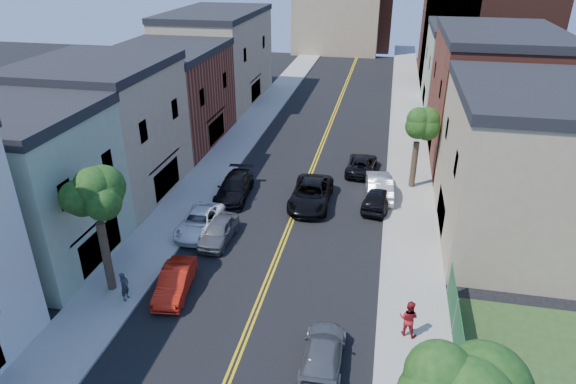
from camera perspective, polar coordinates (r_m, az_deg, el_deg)
The scene contains 28 objects.
sidewalk_left at distance 49.93m, azimuth -4.79°, elevation 7.07°, with size 3.20×100.00×0.15m, color gray.
sidewalk_right at distance 48.14m, azimuth 13.69°, elevation 5.65°, with size 3.20×100.00×0.15m, color gray.
curb_left at distance 49.49m, azimuth -2.83°, elevation 6.95°, with size 0.30×100.00×0.15m, color gray.
curb_right at distance 48.09m, azimuth 11.61°, elevation 5.85°, with size 0.30×100.00×0.15m, color gray.
bldg_left_palegrn at distance 31.33m, azimuth -28.44°, elevation -0.01°, with size 9.00×8.00×8.50m, color gray.
bldg_left_tan_near at distance 37.92m, azimuth -20.37°, elevation 6.25°, with size 9.00×10.00×9.00m, color #998466.
bldg_left_brick at distance 47.28m, azimuth -13.57°, elevation 10.31°, with size 9.00×12.00×8.00m, color brown.
bldg_left_tan_far at distance 59.72m, azimuth -8.08°, elevation 14.77°, with size 9.00×16.00×9.50m, color #998466.
bldg_right_tan at distance 32.67m, azimuth 25.61°, elevation 2.12°, with size 9.00×12.00×9.00m, color #998466.
bldg_right_brick at distance 45.49m, azimuth 22.17°, elevation 9.80°, with size 9.00×14.00×10.00m, color brown.
bldg_right_palegrn at distance 59.10m, azimuth 20.01°, elevation 12.87°, with size 9.00×12.00×8.50m, color gray.
church at distance 73.64m, azimuth 20.87°, elevation 17.53°, with size 16.20×14.20×22.60m.
backdrop_left at distance 88.34m, azimuth 5.57°, elevation 19.42°, with size 14.00×8.00×12.00m, color #998466.
backdrop_center at distance 92.08m, azimuth 8.45°, elevation 18.92°, with size 10.00×8.00×10.00m, color brown.
tree_left_mid at distance 25.44m, azimuth -21.50°, elevation 1.52°, with size 5.20×5.20×9.29m.
tree_right_corner at distance 13.21m, azimuth 19.54°, elevation -19.58°, with size 5.80×5.80×10.35m.
tree_right_far at distance 36.88m, azimuth 14.87°, elevation 8.56°, with size 4.40×4.40×8.03m.
red_sedan at distance 27.19m, azimuth -12.76°, elevation -9.97°, with size 1.43×4.11×1.35m, color red.
white_pickup at distance 32.35m, azimuth -10.06°, elevation -3.38°, with size 2.20×4.78×1.33m, color white.
grey_car_left at distance 31.11m, azimuth -7.93°, elevation -4.44°, with size 1.64×4.07×1.39m, color #515358.
black_car_left at distance 36.26m, azimuth -6.16°, elevation 0.51°, with size 2.16×5.31×1.54m, color black.
grey_car_right at distance 22.74m, azimuth 4.04°, elevation -17.89°, with size 1.79×4.40×1.28m, color #4E5155.
black_car_right at distance 35.26m, azimuth 10.22°, elevation -0.58°, with size 1.80×4.47×1.52m, color black.
silver_car_right at distance 36.81m, azimuth 10.35°, elevation 0.72°, with size 1.75×5.02×1.66m, color #B7B9C0.
dark_car_right_far at distance 40.68m, azimuth 8.40°, elevation 3.17°, with size 2.21×4.79×1.33m, color black.
black_suv_lane at distance 35.08m, azimuth 2.63°, elevation -0.22°, with size 2.69×5.83×1.62m, color black.
pedestrian_left at distance 27.09m, azimuth -18.16°, elevation -10.20°, with size 0.58×0.38×1.58m, color #292A31.
pedestrian_right at distance 24.32m, azimuth 13.61°, elevation -13.84°, with size 0.91×0.71×1.87m, color maroon.
Camera 1 is at (5.56, -5.20, 16.48)m, focal length 31.13 mm.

